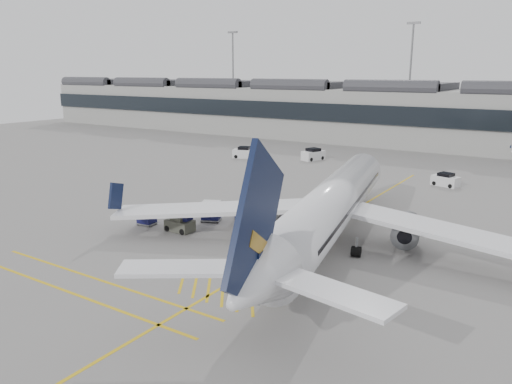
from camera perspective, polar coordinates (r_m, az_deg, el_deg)
The scene contains 18 objects.
ground at distance 45.73m, azimuth -9.26°, elevation -5.18°, with size 220.00×220.00×0.00m, color gray.
terminal at distance 108.15m, azimuth 17.36°, elevation 8.52°, with size 200.00×20.45×12.40m.
light_masts at distance 121.84m, azimuth 18.76°, elevation 12.86°, with size 113.00×0.60×25.45m.
apron_markings at distance 48.35m, azimuth 7.75°, elevation -4.07°, with size 0.25×60.00×0.01m, color gold.
airliner_main at distance 42.80m, azimuth 8.45°, elevation -1.77°, with size 38.39×42.37×11.40m.
belt_loader at distance 49.29m, azimuth 1.30°, elevation -2.98°, with size 4.43×1.83×1.78m.
baggage_cart_a at distance 49.92m, azimuth -5.15°, elevation -2.15°, with size 2.38×2.21×2.01m.
baggage_cart_b at distance 50.63m, azimuth -1.56°, elevation -2.14°, with size 1.85×1.69×1.58m.
baggage_cart_c at distance 49.75m, azimuth -12.40°, elevation -2.66°, with size 1.75×1.49×1.72m.
baggage_cart_d at distance 47.25m, azimuth -8.28°, elevation -3.43°, with size 1.71×1.49×1.60m.
ramp_agent_a at distance 47.00m, azimuth -2.08°, elevation -3.34°, with size 0.65×0.43×1.78m, color orange.
ramp_agent_b at distance 46.71m, azimuth 2.19°, elevation -3.42°, with size 0.89×0.70×1.84m, color orange.
pushback_tug at distance 47.27m, azimuth -8.70°, elevation -3.70°, with size 2.62×1.64×1.46m.
safety_cone_nose at distance 56.77m, azimuth 10.75°, elevation -1.28°, with size 0.34×0.34×0.47m, color #F24C0A.
safety_cone_engine at distance 44.53m, azimuth 8.39°, elevation -5.30°, with size 0.39×0.39×0.54m, color #F24C0A.
service_van_left at distance 86.64m, azimuth -1.35°, elevation 4.50°, with size 4.25×3.14×1.96m.
service_van_mid at distance 85.10m, azimuth 6.55°, elevation 4.26°, with size 3.15×4.33×2.01m.
service_van_right at distance 69.73m, azimuth 20.84°, elevation 1.28°, with size 3.72×2.57×1.74m.
Camera 1 is at (29.45, -31.80, 14.58)m, focal length 35.00 mm.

